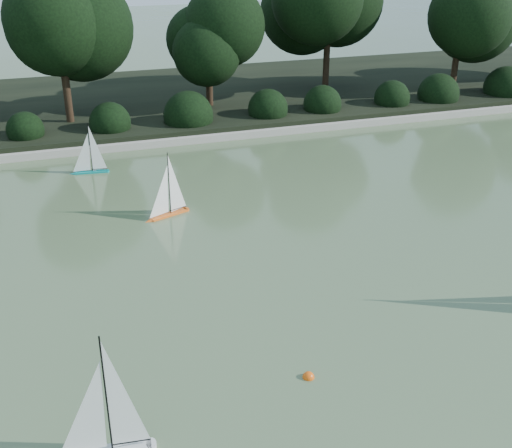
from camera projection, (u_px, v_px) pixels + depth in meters
The scene contains 9 objects.
ground at pixel (348, 332), 8.87m from camera, with size 80.00×80.00×0.00m, color #405231.
pond_coping at pixel (196, 139), 16.57m from camera, with size 40.00×0.35×0.18m, color gray.
far_bank at pixel (166, 100), 19.98m from camera, with size 40.00×8.00×0.30m, color black.
tree_line at pixel (215, 22), 17.93m from camera, with size 26.31×3.93×4.39m.
shrub_hedge at pixel (188, 116), 17.19m from camera, with size 29.10×1.10×1.10m.
sailboat_white_a at pixel (98, 437), 6.72m from camera, with size 1.14×0.30×1.55m.
sailboat_orange at pixel (165, 206), 12.29m from camera, with size 0.96×0.48×1.35m.
sailboat_teal at pixel (87, 165), 14.46m from camera, with size 0.90×0.25×1.23m.
race_buoy at pixel (308, 377), 7.98m from camera, with size 0.15×0.15×0.15m, color #F0550C.
Camera 1 is at (-3.54, -6.62, 5.12)m, focal length 45.00 mm.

